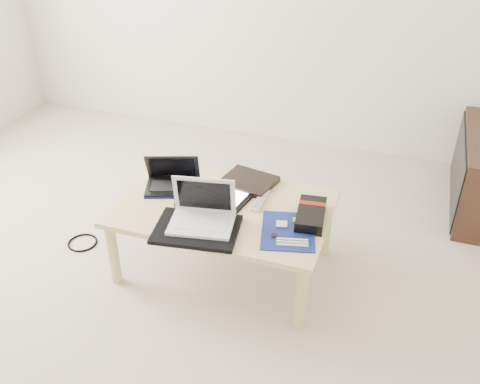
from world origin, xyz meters
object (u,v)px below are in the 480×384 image
(netbook, at_px, (173,180))
(gpu_box, at_px, (311,215))
(coffee_table, at_px, (223,214))
(white_laptop, at_px, (202,214))

(netbook, bearing_deg, gpu_box, -4.33)
(coffee_table, xyz_separation_m, netbook, (-0.32, 0.09, 0.09))
(netbook, distance_m, white_laptop, 0.40)
(coffee_table, distance_m, netbook, 0.35)
(netbook, xyz_separation_m, gpu_box, (0.78, -0.06, -0.01))
(netbook, height_order, gpu_box, netbook)
(netbook, height_order, white_laptop, white_laptop)
(coffee_table, height_order, gpu_box, gpu_box)
(coffee_table, height_order, netbook, netbook)
(netbook, distance_m, gpu_box, 0.78)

